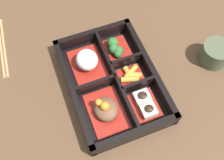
# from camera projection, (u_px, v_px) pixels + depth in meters

# --- Properties ---
(ground_plane) EXTENTS (3.00, 3.00, 0.00)m
(ground_plane) POSITION_uv_depth(u_px,v_px,m) (112.00, 85.00, 0.69)
(ground_plane) COLOR #4C3523
(bento_base) EXTENTS (0.32, 0.22, 0.01)m
(bento_base) POSITION_uv_depth(u_px,v_px,m) (112.00, 84.00, 0.69)
(bento_base) COLOR black
(bento_base) RESTS_ON ground_plane
(bento_rim) EXTENTS (0.32, 0.22, 0.05)m
(bento_rim) POSITION_uv_depth(u_px,v_px,m) (113.00, 80.00, 0.67)
(bento_rim) COLOR black
(bento_rim) RESTS_ON ground_plane
(bowl_stew) EXTENTS (0.12, 0.08, 0.05)m
(bowl_stew) POSITION_uv_depth(u_px,v_px,m) (106.00, 109.00, 0.63)
(bowl_stew) COLOR maroon
(bowl_stew) RESTS_ON bento_base
(bowl_rice) EXTENTS (0.12, 0.08, 0.06)m
(bowl_rice) POSITION_uv_depth(u_px,v_px,m) (87.00, 61.00, 0.69)
(bowl_rice) COLOR maroon
(bowl_rice) RESTS_ON bento_base
(bowl_tofu) EXTENTS (0.08, 0.07, 0.03)m
(bowl_tofu) POSITION_uv_depth(u_px,v_px,m) (145.00, 104.00, 0.64)
(bowl_tofu) COLOR maroon
(bowl_tofu) RESTS_ON bento_base
(bowl_carrots) EXTENTS (0.06, 0.07, 0.02)m
(bowl_carrots) POSITION_uv_depth(u_px,v_px,m) (131.00, 75.00, 0.68)
(bowl_carrots) COLOR maroon
(bowl_carrots) RESTS_ON bento_base
(bowl_greens) EXTENTS (0.08, 0.07, 0.04)m
(bowl_greens) POSITION_uv_depth(u_px,v_px,m) (116.00, 48.00, 0.72)
(bowl_greens) COLOR maroon
(bowl_greens) RESTS_ON bento_base
(tea_cup) EXTENTS (0.08, 0.08, 0.06)m
(tea_cup) POSITION_uv_depth(u_px,v_px,m) (215.00, 53.00, 0.70)
(tea_cup) COLOR #424C38
(tea_cup) RESTS_ON ground_plane
(chopsticks) EXTENTS (0.21, 0.03, 0.01)m
(chopsticks) POSITION_uv_depth(u_px,v_px,m) (2.00, 47.00, 0.75)
(chopsticks) COLOR #A87F51
(chopsticks) RESTS_ON ground_plane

